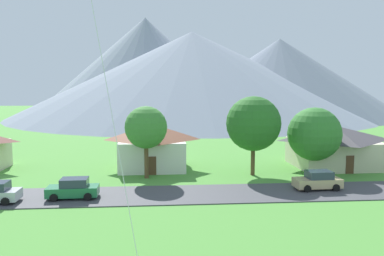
% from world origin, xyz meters
% --- Properties ---
extents(road_strip, '(160.00, 6.04, 0.08)m').
position_xyz_m(road_strip, '(0.00, 29.76, 0.04)').
color(road_strip, '#424247').
rests_on(road_strip, ground).
extents(mountain_central_ridge, '(79.73, 79.73, 35.03)m').
position_xyz_m(mountain_central_ridge, '(-8.28, 143.41, 17.52)').
color(mountain_central_ridge, gray).
rests_on(mountain_central_ridge, ground).
extents(mountain_far_west_ridge, '(113.32, 113.32, 27.15)m').
position_xyz_m(mountain_far_west_ridge, '(7.35, 122.83, 13.58)').
color(mountain_far_west_ridge, gray).
rests_on(mountain_far_west_ridge, ground).
extents(mountain_west_ridge, '(76.17, 76.17, 21.27)m').
position_xyz_m(mountain_west_ridge, '(-1.11, 130.76, 10.64)').
color(mountain_west_ridge, gray).
rests_on(mountain_west_ridge, ground).
extents(mountain_far_east_ridge, '(77.06, 77.06, 25.13)m').
position_xyz_m(mountain_far_east_ridge, '(36.08, 121.77, 12.57)').
color(mountain_far_east_ridge, slate).
rests_on(mountain_far_east_ridge, ground).
extents(house_left_center, '(7.92, 7.58, 5.17)m').
position_xyz_m(house_left_center, '(-3.85, 41.17, 2.68)').
color(house_left_center, silver).
rests_on(house_left_center, ground).
extents(house_right_center, '(9.93, 8.42, 4.87)m').
position_xyz_m(house_right_center, '(17.49, 40.40, 2.52)').
color(house_right_center, beige).
rests_on(house_right_center, ground).
extents(tree_near_left, '(5.71, 5.71, 7.21)m').
position_xyz_m(tree_near_left, '(13.53, 36.77, 4.34)').
color(tree_near_left, brown).
rests_on(tree_near_left, ground).
extents(tree_left_of_center, '(4.34, 4.34, 7.44)m').
position_xyz_m(tree_left_of_center, '(-4.38, 36.30, 5.24)').
color(tree_left_of_center, brown).
rests_on(tree_left_of_center, ground).
extents(tree_center, '(5.79, 5.79, 8.42)m').
position_xyz_m(tree_center, '(6.87, 36.77, 5.51)').
color(tree_center, brown).
rests_on(tree_center, ground).
extents(parked_car_tan_mid_west, '(4.28, 2.24, 1.68)m').
position_xyz_m(parked_car_tan_mid_west, '(11.36, 30.39, 0.87)').
color(parked_car_tan_mid_west, tan).
rests_on(parked_car_tan_mid_west, road_strip).
extents(parked_car_green_mid_east, '(4.26, 2.18, 1.68)m').
position_xyz_m(parked_car_green_mid_east, '(-10.23, 29.30, 0.87)').
color(parked_car_green_mid_east, '#237042').
rests_on(parked_car_green_mid_east, road_strip).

